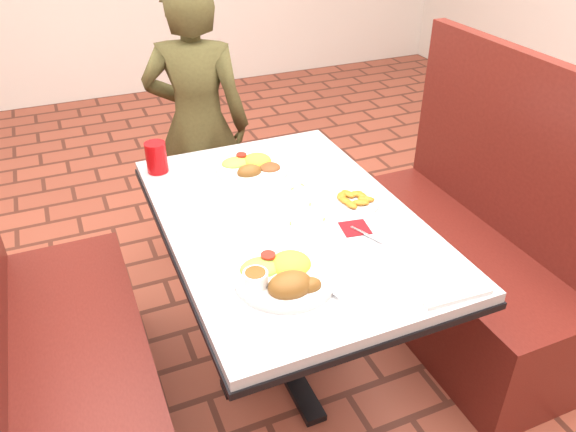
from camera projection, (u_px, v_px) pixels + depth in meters
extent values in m
plane|color=#A34B35|center=(288.00, 371.00, 2.28)|extent=(7.00, 7.00, 0.00)
cube|color=#B2B5B7|center=(288.00, 220.00, 1.89)|extent=(0.80, 1.20, 0.03)
cube|color=black|center=(288.00, 227.00, 1.90)|extent=(0.81, 1.21, 0.02)
cylinder|color=black|center=(288.00, 305.00, 2.09)|extent=(0.10, 0.10, 0.69)
cube|color=black|center=(288.00, 369.00, 2.27)|extent=(0.55, 0.08, 0.03)
cube|color=black|center=(288.00, 369.00, 2.27)|extent=(0.08, 0.55, 0.03)
cube|color=maroon|center=(86.00, 392.00, 1.91)|extent=(0.45, 1.20, 0.45)
cube|color=maroon|center=(448.00, 282.00, 2.41)|extent=(0.45, 1.20, 0.45)
cube|color=maroon|center=(512.00, 175.00, 2.23)|extent=(0.06, 1.20, 0.95)
imported|color=brown|center=(198.00, 126.00, 2.69)|extent=(0.59, 0.50, 1.36)
cylinder|color=white|center=(285.00, 277.00, 1.59)|extent=(0.30, 0.30, 0.02)
ellipsoid|color=yellow|center=(291.00, 257.00, 1.61)|extent=(0.12, 0.12, 0.05)
ellipsoid|color=#88B448|center=(260.00, 263.00, 1.60)|extent=(0.12, 0.10, 0.04)
cylinder|color=red|center=(268.00, 255.00, 1.63)|extent=(0.04, 0.04, 0.01)
ellipsoid|color=brown|center=(290.00, 277.00, 1.52)|extent=(0.13, 0.10, 0.07)
ellipsoid|color=brown|center=(309.00, 281.00, 1.53)|extent=(0.07, 0.05, 0.05)
cylinder|color=white|center=(256.00, 279.00, 1.54)|extent=(0.07, 0.07, 0.04)
cylinder|color=brown|center=(255.00, 273.00, 1.52)|extent=(0.06, 0.06, 0.01)
cylinder|color=white|center=(253.00, 168.00, 2.15)|extent=(0.28, 0.28, 0.02)
ellipsoid|color=yellow|center=(257.00, 155.00, 2.17)|extent=(0.11, 0.11, 0.05)
ellipsoid|color=#88B448|center=(236.00, 159.00, 2.16)|extent=(0.11, 0.09, 0.04)
cylinder|color=red|center=(241.00, 155.00, 2.19)|extent=(0.04, 0.04, 0.01)
ellipsoid|color=brown|center=(270.00, 164.00, 2.13)|extent=(0.08, 0.08, 0.03)
ellipsoid|color=brown|center=(249.00, 167.00, 2.09)|extent=(0.09, 0.07, 0.05)
cylinder|color=white|center=(353.00, 201.00, 1.95)|extent=(0.19, 0.19, 0.01)
cube|color=maroon|center=(355.00, 228.00, 1.82)|extent=(0.10, 0.10, 0.00)
cube|color=silver|center=(366.00, 234.00, 1.78)|extent=(0.06, 0.12, 0.00)
cylinder|color=red|center=(156.00, 157.00, 2.12)|extent=(0.08, 0.08, 0.12)
cube|color=silver|center=(445.00, 283.00, 1.57)|extent=(0.21, 0.17, 0.01)
cube|color=silver|center=(319.00, 282.00, 1.57)|extent=(0.06, 0.16, 0.00)
cube|color=silver|center=(299.00, 287.00, 1.55)|extent=(0.07, 0.15, 0.00)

